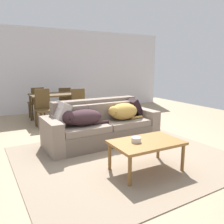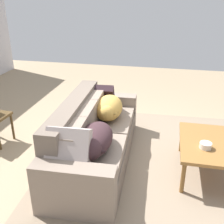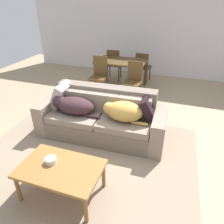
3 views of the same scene
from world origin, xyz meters
name	(u,v)px [view 1 (image 1 of 3)]	position (x,y,z in m)	size (l,w,h in m)	color
ground_plane	(117,144)	(0.00, 0.00, 0.00)	(10.00, 10.00, 0.00)	tan
back_partition	(59,71)	(0.00, 4.00, 1.35)	(8.00, 0.12, 2.70)	silver
area_rug	(124,157)	(-0.21, -0.62, 0.01)	(3.41, 2.97, 0.01)	gray
couch	(101,126)	(-0.21, 0.26, 0.33)	(2.28, 0.94, 0.86)	#6F6155
dog_on_left_cushion	(82,117)	(-0.69, 0.09, 0.60)	(0.90, 0.42, 0.31)	#3A2529
dog_on_right_cushion	(123,111)	(0.21, 0.13, 0.62)	(0.76, 0.41, 0.33)	gold
throw_pillow_by_left_arm	(60,114)	(-1.03, 0.28, 0.66)	(0.16, 0.46, 0.46)	#B0A19B
throw_pillow_by_right_arm	(133,107)	(0.61, 0.34, 0.63)	(0.13, 0.41, 0.41)	black
coffee_table	(146,145)	(-0.19, -1.20, 0.40)	(1.01, 0.65, 0.45)	olive
bowl_on_coffee_table	(136,140)	(-0.34, -1.16, 0.49)	(0.14, 0.14, 0.07)	silver
dining_table	(55,97)	(-0.55, 2.53, 0.69)	(1.29, 0.81, 0.76)	#4D381C
dining_chair_near_left	(44,107)	(-0.96, 1.98, 0.53)	(0.42, 0.42, 0.96)	#4D381C
dining_chair_near_right	(80,105)	(-0.05, 1.91, 0.51)	(0.43, 0.43, 0.92)	#4D381C
dining_chair_far_left	(37,101)	(-0.93, 3.05, 0.51)	(0.45, 0.45, 0.92)	#4D381C
dining_chair_far_right	(64,100)	(-0.09, 3.15, 0.49)	(0.43, 0.43, 0.86)	#4D381C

